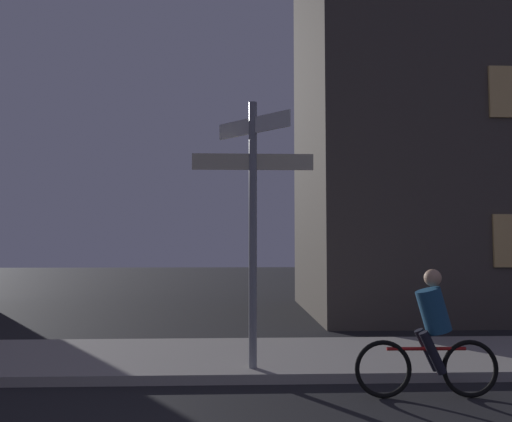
# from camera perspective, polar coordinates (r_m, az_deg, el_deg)

# --- Properties ---
(sidewalk_kerb) EXTENTS (40.00, 2.77, 0.14)m
(sidewalk_kerb) POSITION_cam_1_polar(r_m,az_deg,el_deg) (8.82, -3.17, -15.79)
(sidewalk_kerb) COLOR #9E9991
(sidewalk_kerb) RESTS_ON ground_plane
(signpost) EXTENTS (1.80, 1.02, 3.90)m
(signpost) POSITION_cam_1_polar(r_m,az_deg,el_deg) (7.65, -0.35, 0.41)
(signpost) COLOR gray
(signpost) RESTS_ON sidewalk_kerb
(cyclist) EXTENTS (1.82, 0.33, 1.61)m
(cyclist) POSITION_cam_1_polar(r_m,az_deg,el_deg) (7.09, 18.56, -13.04)
(cyclist) COLOR black
(cyclist) RESTS_ON ground_plane
(building_right_block) EXTENTS (8.48, 6.21, 13.27)m
(building_right_block) POSITION_cam_1_polar(r_m,az_deg,el_deg) (16.58, 20.61, 13.12)
(building_right_block) COLOR #4C443D
(building_right_block) RESTS_ON ground_plane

